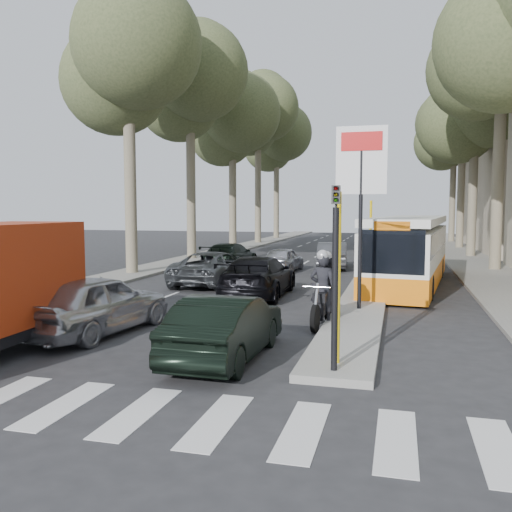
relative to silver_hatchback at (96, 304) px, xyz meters
The scene contains 24 objects.
ground 3.16m from the silver_hatchback, 11.32° to the right, with size 120.00×120.00×0.00m, color #28282B.
sidewalk_right 27.03m from the silver_hatchback, 64.55° to the left, with size 3.20×70.00×0.12m, color gray.
median_left 27.86m from the silver_hatchback, 100.33° to the left, with size 2.40×64.00×0.12m, color gray.
traffic_island 12.16m from the silver_hatchback, 58.96° to the left, with size 1.50×26.00×0.16m, color gray.
billboard 8.19m from the silver_hatchback, 35.08° to the left, with size 1.50×12.10×5.60m.
traffic_light_island 6.82m from the silver_hatchback, 18.57° to the right, with size 0.16×0.41×3.60m.
tree_l_a 15.76m from the silver_hatchback, 112.91° to the left, with size 7.40×7.20×14.10m.
tree_l_b 22.61m from the silver_hatchback, 104.28° to the left, with size 7.40×7.20×14.88m.
tree_l_c 29.42m from the silver_hatchback, 99.83° to the left, with size 7.40×7.20×13.71m.
tree_l_d 37.49m from the silver_hatchback, 97.80° to the left, with size 7.40×7.20×15.66m.
tree_l_e 44.91m from the silver_hatchback, 96.51° to the left, with size 7.40×7.20×14.49m.
tree_r_b 23.87m from the silver_hatchback, 55.05° to the left, with size 7.40×7.20×15.27m.
tree_r_c 29.58m from the silver_hatchback, 64.74° to the left, with size 7.40×7.20×13.32m.
tree_r_d 37.10m from the silver_hatchback, 70.09° to the left, with size 7.40×7.20×14.88m.
tree_r_e 44.33m from the silver_hatchback, 73.58° to the left, with size 7.40×7.20×14.10m.
silver_hatchback is the anchor object (origin of this frame).
dark_hatchback 4.13m from the silver_hatchback, 19.30° to the right, with size 1.46×4.18×1.38m, color black.
queue_car_a 9.15m from the silver_hatchback, 90.30° to the left, with size 2.33×5.05×1.40m, color #484C4F.
queue_car_b 7.15m from the silver_hatchback, 69.47° to the left, with size 2.07×5.09×1.48m, color black.
queue_car_c 14.67m from the silver_hatchback, 83.14° to the left, with size 1.47×3.65×1.24m, color #ADAFB6.
queue_car_d 17.14m from the silver_hatchback, 76.53° to the left, with size 1.47×4.23×1.39m, color #505359.
queue_car_e 14.92m from the silver_hatchback, 94.45° to the left, with size 1.95×4.79×1.39m, color black.
city_bus 13.50m from the silver_hatchback, 54.62° to the left, with size 3.64×11.04×2.86m.
motorcycle 6.04m from the silver_hatchback, 26.09° to the left, with size 0.90×2.44×2.07m.
Camera 1 is at (4.37, -11.46, 3.18)m, focal length 38.00 mm.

